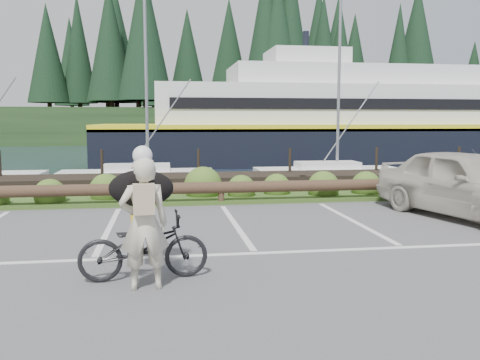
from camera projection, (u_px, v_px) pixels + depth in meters
name	position (u px, v px, depth m)	size (l,w,h in m)	color
ground	(251.00, 248.00, 8.79)	(72.00, 72.00, 0.00)	#4E4E51
harbor_backdrop	(174.00, 134.00, 85.90)	(170.00, 160.00, 30.00)	#182739
vegetation_strip	(218.00, 199.00, 13.99)	(34.00, 1.60, 0.10)	#3D5B21
log_rail	(221.00, 204.00, 13.31)	(32.00, 0.30, 0.60)	#443021
bicycle	(144.00, 247.00, 6.99)	(0.62, 1.76, 0.93)	black
cyclist	(144.00, 224.00, 6.54)	(0.63, 0.41, 1.73)	beige
dog	(141.00, 188.00, 7.45)	(0.94, 0.46, 0.54)	black
parked_car	(468.00, 184.00, 11.39)	(1.85, 4.59, 1.57)	#B7AFA1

